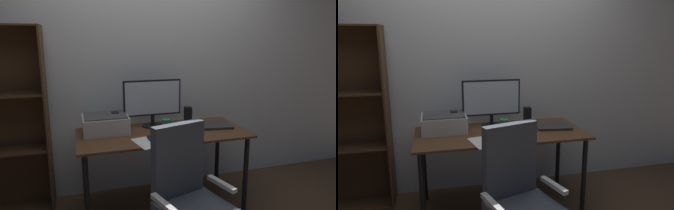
# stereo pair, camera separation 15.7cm
# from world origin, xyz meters

# --- Properties ---
(ground_plane) EXTENTS (12.00, 12.00, 0.00)m
(ground_plane) POSITION_xyz_m (0.00, 0.00, 0.00)
(ground_plane) COLOR #4C3826
(back_wall) EXTENTS (6.40, 0.10, 2.60)m
(back_wall) POSITION_xyz_m (0.00, 0.52, 1.30)
(back_wall) COLOR silver
(back_wall) RESTS_ON ground
(desk) EXTENTS (1.53, 0.70, 0.74)m
(desk) POSITION_xyz_m (0.00, 0.00, 0.65)
(desk) COLOR #56351E
(desk) RESTS_ON ground
(monitor) EXTENTS (0.56, 0.20, 0.45)m
(monitor) POSITION_xyz_m (-0.04, 0.21, 1.00)
(monitor) COLOR black
(monitor) RESTS_ON desk
(keyboard) EXTENTS (0.29, 0.12, 0.02)m
(keyboard) POSITION_xyz_m (-0.03, -0.16, 0.75)
(keyboard) COLOR black
(keyboard) RESTS_ON desk
(mouse) EXTENTS (0.06, 0.10, 0.03)m
(mouse) POSITION_xyz_m (0.21, -0.15, 0.76)
(mouse) COLOR black
(mouse) RESTS_ON desk
(coffee_mug) EXTENTS (0.09, 0.07, 0.11)m
(coffee_mug) POSITION_xyz_m (0.04, 0.04, 0.79)
(coffee_mug) COLOR #387F51
(coffee_mug) RESTS_ON desk
(laptop) EXTENTS (0.35, 0.27, 0.02)m
(laptop) POSITION_xyz_m (0.52, 0.02, 0.75)
(laptop) COLOR #2D2D30
(laptop) RESTS_ON desk
(speaker_left) EXTENTS (0.06, 0.07, 0.17)m
(speaker_left) POSITION_xyz_m (-0.40, 0.20, 0.82)
(speaker_left) COLOR black
(speaker_left) RESTS_ON desk
(speaker_right) EXTENTS (0.06, 0.07, 0.17)m
(speaker_right) POSITION_xyz_m (0.32, 0.20, 0.82)
(speaker_right) COLOR black
(speaker_right) RESTS_ON desk
(printer) EXTENTS (0.40, 0.34, 0.16)m
(printer) POSITION_xyz_m (-0.50, 0.15, 0.82)
(printer) COLOR silver
(printer) RESTS_ON desk
(paper_sheet) EXTENTS (0.27, 0.33, 0.00)m
(paper_sheet) POSITION_xyz_m (-0.19, -0.24, 0.74)
(paper_sheet) COLOR white
(paper_sheet) RESTS_ON desk
(office_chair) EXTENTS (0.57, 0.56, 1.01)m
(office_chair) POSITION_xyz_m (-0.05, -0.80, 0.46)
(office_chair) COLOR silver
(office_chair) RESTS_ON ground
(bookshelf) EXTENTS (0.75, 0.28, 1.69)m
(bookshelf) POSITION_xyz_m (-1.38, 0.35, 0.84)
(bookshelf) COLOR #4C331E
(bookshelf) RESTS_ON ground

